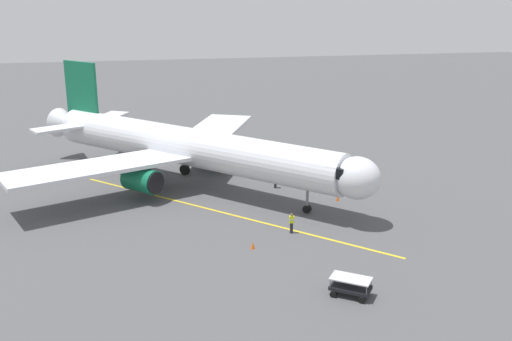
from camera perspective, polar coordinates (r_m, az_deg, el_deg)
name	(u,v)px	position (r m, az deg, el deg)	size (l,w,h in m)	color
ground_plane	(183,180)	(63.23, -6.97, -0.89)	(220.00, 220.00, 0.00)	#4C4C4F
apron_lead_in_line	(197,206)	(55.62, -5.62, -3.37)	(0.24, 40.00, 0.01)	yellow
airplane	(187,147)	(60.29, -6.54, 2.20)	(33.01, 33.15, 11.50)	silver
ground_crew_marshaller	(292,223)	(49.25, 3.39, -4.98)	(0.43, 0.31, 1.71)	#23232D
ground_crew_wing_walker	(275,179)	(60.05, 1.85, -0.85)	(0.37, 0.46, 1.71)	#23232D
ground_crew_loader	(308,167)	(64.38, 4.97, 0.33)	(0.43, 0.47, 1.71)	#23232D
baggage_cart_near_nose	(351,286)	(40.25, 8.97, -10.82)	(2.93, 2.65, 1.27)	black
safety_cone_nose_left	(253,245)	(46.56, -0.31, -7.11)	(0.32, 0.32, 0.55)	#F2590F
safety_cone_nose_right	(338,198)	(57.13, 7.76, -2.60)	(0.32, 0.32, 0.55)	#F2590F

